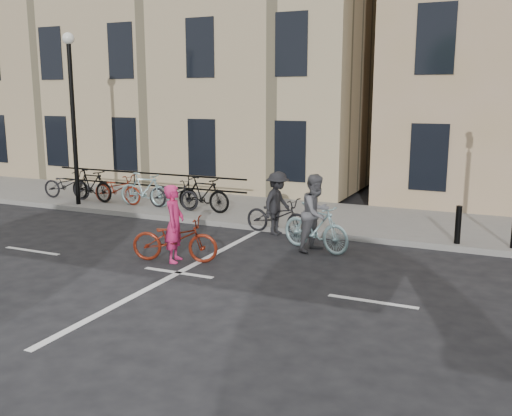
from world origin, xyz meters
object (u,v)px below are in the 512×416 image
at_px(cyclist_grey, 316,220).
at_px(cyclist_dark, 277,210).
at_px(cyclist_pink, 175,235).
at_px(lamp_post, 72,98).

bearing_deg(cyclist_grey, cyclist_dark, 71.45).
xyz_separation_m(cyclist_pink, cyclist_dark, (1.08, 3.21, 0.06)).
xyz_separation_m(lamp_post, cyclist_grey, (8.50, -1.61, -2.76)).
bearing_deg(cyclist_dark, cyclist_pink, 170.19).
distance_m(lamp_post, cyclist_dark, 7.64).
height_order(cyclist_grey, cyclist_dark, cyclist_grey).
xyz_separation_m(lamp_post, cyclist_pink, (5.99, -3.71, -2.90)).
height_order(lamp_post, cyclist_dark, lamp_post).
bearing_deg(cyclist_grey, lamp_post, 98.76).
bearing_deg(lamp_post, cyclist_pink, -31.79).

